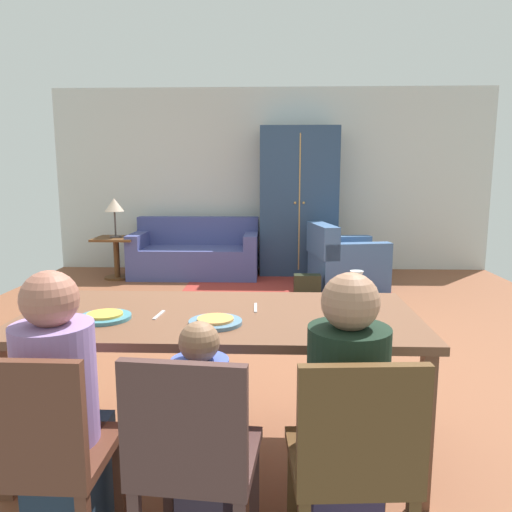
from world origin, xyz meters
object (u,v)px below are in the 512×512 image
wine_glass (357,281)px  dining_chair_woman (353,457)px  couch (196,255)px  dining_chair_man (42,451)px  dining_table (220,326)px  table_lamp (114,206)px  dining_chair_child (193,454)px  armoire (298,202)px  person_man (63,420)px  side_table (116,252)px  plate_near_man (105,317)px  person_woman (344,425)px  person_child (203,443)px  plate_near_child (215,322)px  handbag (307,285)px  armchair (344,263)px

wine_glass → dining_chair_woman: (-0.16, -1.00, -0.40)m
wine_glass → couch: size_ratio=0.10×
wine_glass → dining_chair_man: 1.65m
dining_table → table_lamp: table_lamp is taller
dining_chair_child → table_lamp: size_ratio=1.61×
armoire → person_man: bearing=-102.2°
dining_table → side_table: 4.69m
wine_glass → table_lamp: table_lamp is taller
dining_table → person_man: bearing=-130.2°
plate_near_man → dining_chair_child: bearing=-52.5°
dining_chair_man → person_man: size_ratio=0.78×
person_man → armoire: bearing=77.8°
dining_chair_woman → person_woman: size_ratio=0.78×
plate_near_man → side_table: (-1.37, 4.39, -0.39)m
dining_chair_woman → person_child: bearing=162.7°
table_lamp → dining_chair_woman: bearing=-64.2°
armoire → dining_table: bearing=-97.5°
plate_near_child → handbag: size_ratio=0.78×
dining_chair_man → person_child: bearing=17.3°
plate_near_child → wine_glass: 0.80m
dining_chair_woman → armoire: bearing=89.2°
wine_glass → armoire: 4.57m
plate_near_child → armoire: armoire is taller
wine_glass → armoire: armoire is taller
dining_table → handbag: 3.49m
dining_chair_woman → armchair: (0.63, 4.68, -0.17)m
dining_chair_woman → armoire: (0.08, 5.56, 0.56)m
table_lamp → person_woman: bearing=-63.5°
dining_chair_man → armoire: (1.17, 5.56, 0.56)m
handbag → person_man: bearing=-106.9°
plate_near_child → person_man: size_ratio=0.23×
wine_glass → couch: 4.66m
person_child → person_woman: (0.54, 0.01, 0.08)m
plate_near_child → person_man: 0.76m
wine_glass → person_man: size_ratio=0.17×
person_man → person_child: 0.55m
wine_glass → handbag: wine_glass is taller
side_table → wine_glass: bearing=-57.4°
person_child → table_lamp: 5.31m
dining_table → couch: couch is taller
dining_table → couch: size_ratio=1.11×
wine_glass → table_lamp: (-2.62, 4.09, 0.12)m
dining_table → dining_chair_man: dining_chair_man is taller
person_man → couch: bearing=93.3°
person_child → handbag: 4.09m
plate_near_child → dining_chair_man: bearing=-130.5°
plate_near_man → armoire: 5.01m
plate_near_child → side_table: (-1.91, 4.45, -0.39)m
wine_glass → side_table: wine_glass is taller
wine_glass → handbag: (-0.03, 3.19, -0.76)m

